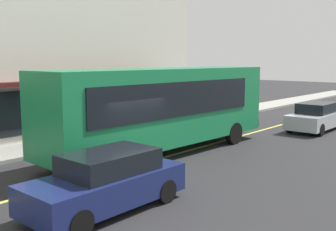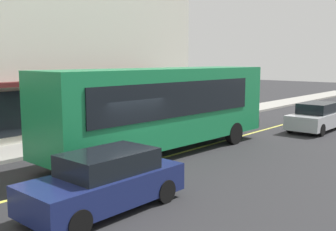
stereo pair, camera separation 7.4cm
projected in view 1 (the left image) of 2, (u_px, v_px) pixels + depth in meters
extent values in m
plane|color=#28282B|center=(125.00, 168.00, 14.20)|extent=(120.00, 120.00, 0.00)
cube|color=#9E9B93|center=(47.00, 147.00, 17.42)|extent=(80.00, 2.42, 0.15)
cube|color=#D8D14C|center=(125.00, 168.00, 14.20)|extent=(36.00, 0.16, 0.01)
cube|color=#4C1919|center=(11.00, 85.00, 16.91)|extent=(17.46, 0.70, 0.20)
cube|color=black|center=(10.00, 114.00, 17.23)|extent=(14.96, 0.08, 2.00)
cube|color=#197F47|center=(163.00, 105.00, 16.27)|extent=(11.08, 2.86, 3.00)
cube|color=black|center=(237.00, 89.00, 20.17)|extent=(0.19, 2.10, 1.80)
cube|color=black|center=(137.00, 95.00, 16.85)|extent=(8.80, 0.35, 1.32)
cube|color=black|center=(182.00, 99.00, 15.14)|extent=(8.80, 0.35, 1.32)
cube|color=#0CF259|center=(238.00, 72.00, 20.10)|extent=(0.14, 1.90, 0.36)
cube|color=#2D2D33|center=(237.00, 120.00, 20.47)|extent=(0.24, 2.40, 0.40)
cylinder|color=black|center=(195.00, 128.00, 19.79)|extent=(1.01, 0.33, 1.00)
cylinder|color=black|center=(234.00, 133.00, 18.27)|extent=(1.01, 0.33, 1.00)
cylinder|color=black|center=(76.00, 151.00, 14.68)|extent=(1.01, 0.33, 1.00)
cylinder|color=black|center=(115.00, 162.00, 13.16)|extent=(1.01, 0.33, 1.00)
cube|color=navy|center=(106.00, 187.00, 10.21)|extent=(4.30, 1.81, 0.75)
cube|color=black|center=(110.00, 162.00, 10.24)|extent=(2.41, 1.52, 0.55)
cylinder|color=black|center=(80.00, 223.00, 8.66)|extent=(0.64, 0.22, 0.64)
cylinder|color=black|center=(39.00, 205.00, 9.73)|extent=(0.64, 0.22, 0.64)
cylinder|color=black|center=(166.00, 191.00, 10.78)|extent=(0.64, 0.22, 0.64)
cylinder|color=black|center=(125.00, 179.00, 11.85)|extent=(0.64, 0.22, 0.64)
cube|color=#B7BABF|center=(315.00, 120.00, 21.70)|extent=(4.30, 1.80, 0.75)
cube|color=black|center=(317.00, 108.00, 21.72)|extent=(2.41, 1.51, 0.55)
cylinder|color=black|center=(321.00, 130.00, 20.15)|extent=(0.64, 0.22, 0.64)
cylinder|color=black|center=(290.00, 126.00, 21.21)|extent=(0.64, 0.22, 0.64)
cylinder|color=black|center=(310.00, 120.00, 23.33)|extent=(0.64, 0.22, 0.64)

